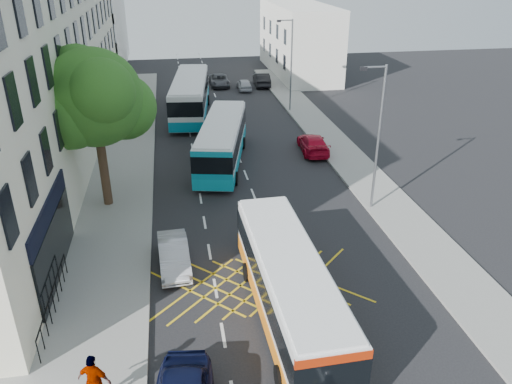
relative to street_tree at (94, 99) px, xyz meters
name	(u,v)px	position (x,y,z in m)	size (l,w,h in m)	color
ground	(327,384)	(8.51, -14.97, -6.29)	(120.00, 120.00, 0.00)	black
pavement_left	(109,204)	(0.01, 0.03, -6.22)	(5.00, 70.00, 0.15)	gray
pavement_right	(371,185)	(16.01, 0.03, -6.22)	(3.00, 70.00, 0.15)	gray
terrace_main	(25,59)	(-5.49, 9.52, 0.46)	(8.30, 45.00, 13.50)	#E9E5C3
terrace_far	(88,28)	(-5.49, 40.03, -1.29)	(8.00, 20.00, 10.00)	silver
building_right	(298,39)	(19.51, 33.03, -2.29)	(6.00, 18.00, 8.00)	silver
street_tree	(94,99)	(0.00, 0.00, 0.00)	(6.30, 5.70, 8.80)	#382619
lamp_near	(377,132)	(14.71, -2.97, -1.68)	(1.45, 0.15, 8.00)	slate
lamp_far	(290,61)	(14.71, 17.03, -1.68)	(1.45, 0.15, 8.00)	slate
railings	(53,301)	(-1.19, -9.67, -5.57)	(0.08, 5.60, 1.14)	black
bus_near	(289,286)	(7.99, -11.38, -4.77)	(2.74, 10.33, 2.89)	silver
bus_mid	(222,142)	(7.24, 5.36, -4.70)	(4.79, 11.03, 3.02)	silver
bus_far	(190,96)	(5.72, 17.24, -4.50)	(4.20, 12.36, 3.41)	silver
parked_car_silver	(174,255)	(3.61, -6.96, -5.66)	(1.35, 3.86, 1.27)	#B0B2B8
red_hatchback	(313,144)	(14.01, 6.40, -5.64)	(1.83, 4.50, 1.31)	#AF0722
distant_car_grey	(219,80)	(9.40, 27.93, -5.68)	(2.04, 4.43, 1.23)	#3E4046
distant_car_silver	(244,84)	(11.84, 25.72, -5.70)	(1.39, 3.45, 1.18)	#B7B8BF
distant_car_dark	(262,79)	(14.01, 27.19, -5.57)	(1.53, 4.39, 1.45)	black
pedestrian_far	(95,380)	(1.00, -14.57, -5.19)	(1.12, 0.47, 1.91)	gray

